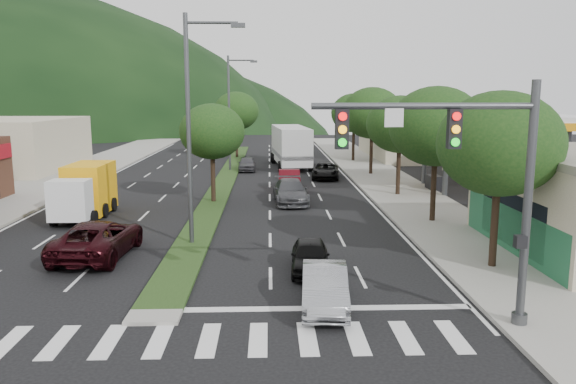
{
  "coord_description": "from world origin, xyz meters",
  "views": [
    {
      "loc": [
        3.48,
        -16.45,
        6.56
      ],
      "look_at": [
        4.41,
        11.06,
        1.85
      ],
      "focal_mm": 35.0,
      "sensor_mm": 36.0,
      "label": 1
    }
  ],
  "objects_px": {
    "sedan_silver": "(325,287)",
    "tree_r_d": "(372,113)",
    "traffic_signal": "(474,168)",
    "car_queue_a": "(310,256)",
    "tree_r_e": "(354,113)",
    "tree_r_b": "(436,126)",
    "car_queue_e": "(247,164)",
    "streetlight_near": "(193,119)",
    "tree_r_a": "(500,144)",
    "car_queue_d": "(325,171)",
    "suv_maroon": "(98,239)",
    "motorhome": "(291,146)",
    "tree_med_far": "(236,111)",
    "car_queue_b": "(291,192)",
    "streetlight_mid": "(231,108)",
    "tree_med_near": "(212,132)",
    "tree_r_c": "(400,124)",
    "car_queue_c": "(289,180)"
  },
  "relations": [
    {
      "from": "car_queue_c",
      "to": "car_queue_e",
      "type": "bearing_deg",
      "value": 108.53
    },
    {
      "from": "car_queue_d",
      "to": "car_queue_e",
      "type": "relative_size",
      "value": 1.22
    },
    {
      "from": "sedan_silver",
      "to": "tree_r_d",
      "type": "bearing_deg",
      "value": 81.16
    },
    {
      "from": "streetlight_mid",
      "to": "car_queue_e",
      "type": "xyz_separation_m",
      "value": [
        1.29,
        0.19,
        -4.95
      ]
    },
    {
      "from": "tree_r_a",
      "to": "car_queue_e",
      "type": "height_order",
      "value": "tree_r_a"
    },
    {
      "from": "tree_med_near",
      "to": "traffic_signal",
      "type": "bearing_deg",
      "value": -65.2
    },
    {
      "from": "tree_r_e",
      "to": "sedan_silver",
      "type": "relative_size",
      "value": 1.68
    },
    {
      "from": "tree_r_e",
      "to": "car_queue_d",
      "type": "bearing_deg",
      "value": -108.71
    },
    {
      "from": "streetlight_near",
      "to": "motorhome",
      "type": "height_order",
      "value": "streetlight_near"
    },
    {
      "from": "car_queue_b",
      "to": "motorhome",
      "type": "relative_size",
      "value": 0.5
    },
    {
      "from": "suv_maroon",
      "to": "car_queue_a",
      "type": "relative_size",
      "value": 1.56
    },
    {
      "from": "tree_med_far",
      "to": "sedan_silver",
      "type": "relative_size",
      "value": 1.74
    },
    {
      "from": "sedan_silver",
      "to": "tree_med_near",
      "type": "bearing_deg",
      "value": 110.46
    },
    {
      "from": "tree_r_c",
      "to": "car_queue_d",
      "type": "distance_m",
      "value": 10.0
    },
    {
      "from": "tree_r_d",
      "to": "car_queue_a",
      "type": "distance_m",
      "value": 27.31
    },
    {
      "from": "traffic_signal",
      "to": "tree_med_far",
      "type": "distance_m",
      "value": 46.43
    },
    {
      "from": "motorhome",
      "to": "traffic_signal",
      "type": "bearing_deg",
      "value": -89.43
    },
    {
      "from": "motorhome",
      "to": "tree_r_d",
      "type": "bearing_deg",
      "value": -47.32
    },
    {
      "from": "tree_r_d",
      "to": "tree_med_near",
      "type": "distance_m",
      "value": 16.99
    },
    {
      "from": "tree_r_b",
      "to": "motorhome",
      "type": "bearing_deg",
      "value": 105.18
    },
    {
      "from": "tree_r_b",
      "to": "motorhome",
      "type": "height_order",
      "value": "tree_r_b"
    },
    {
      "from": "car_queue_a",
      "to": "tree_med_far",
      "type": "bearing_deg",
      "value": 100.36
    },
    {
      "from": "traffic_signal",
      "to": "streetlight_near",
      "type": "height_order",
      "value": "streetlight_near"
    },
    {
      "from": "suv_maroon",
      "to": "car_queue_e",
      "type": "height_order",
      "value": "suv_maroon"
    },
    {
      "from": "tree_r_b",
      "to": "car_queue_e",
      "type": "relative_size",
      "value": 1.86
    },
    {
      "from": "tree_r_c",
      "to": "tree_med_far",
      "type": "bearing_deg",
      "value": 116.57
    },
    {
      "from": "tree_r_d",
      "to": "tree_r_e",
      "type": "height_order",
      "value": "tree_r_d"
    },
    {
      "from": "tree_r_c",
      "to": "streetlight_near",
      "type": "distance_m",
      "value": 16.85
    },
    {
      "from": "traffic_signal",
      "to": "car_queue_a",
      "type": "height_order",
      "value": "traffic_signal"
    },
    {
      "from": "car_queue_a",
      "to": "tree_r_e",
      "type": "bearing_deg",
      "value": 82.24
    },
    {
      "from": "tree_r_a",
      "to": "tree_r_d",
      "type": "relative_size",
      "value": 0.93
    },
    {
      "from": "tree_r_c",
      "to": "tree_med_near",
      "type": "bearing_deg",
      "value": -170.54
    },
    {
      "from": "car_queue_d",
      "to": "tree_r_a",
      "type": "bearing_deg",
      "value": -74.26
    },
    {
      "from": "tree_r_a",
      "to": "car_queue_d",
      "type": "height_order",
      "value": "tree_r_a"
    },
    {
      "from": "tree_r_d",
      "to": "car_queue_e",
      "type": "distance_m",
      "value": 11.88
    },
    {
      "from": "car_queue_e",
      "to": "motorhome",
      "type": "height_order",
      "value": "motorhome"
    },
    {
      "from": "car_queue_a",
      "to": "streetlight_mid",
      "type": "bearing_deg",
      "value": 102.63
    },
    {
      "from": "motorhome",
      "to": "suv_maroon",
      "type": "bearing_deg",
      "value": -111.82
    },
    {
      "from": "tree_r_b",
      "to": "car_queue_a",
      "type": "bearing_deg",
      "value": -131.16
    },
    {
      "from": "streetlight_mid",
      "to": "car_queue_d",
      "type": "distance_m",
      "value": 10.41
    },
    {
      "from": "tree_r_d",
      "to": "suv_maroon",
      "type": "relative_size",
      "value": 1.3
    },
    {
      "from": "suv_maroon",
      "to": "car_queue_e",
      "type": "bearing_deg",
      "value": -96.92
    },
    {
      "from": "tree_med_near",
      "to": "motorhome",
      "type": "height_order",
      "value": "tree_med_near"
    },
    {
      "from": "tree_r_e",
      "to": "tree_r_a",
      "type": "bearing_deg",
      "value": -90.0
    },
    {
      "from": "tree_r_b",
      "to": "suv_maroon",
      "type": "relative_size",
      "value": 1.26
    },
    {
      "from": "streetlight_near",
      "to": "car_queue_d",
      "type": "relative_size",
      "value": 2.2
    },
    {
      "from": "car_queue_e",
      "to": "tree_r_a",
      "type": "bearing_deg",
      "value": -71.37
    },
    {
      "from": "car_queue_a",
      "to": "car_queue_b",
      "type": "relative_size",
      "value": 0.72
    },
    {
      "from": "car_queue_d",
      "to": "motorhome",
      "type": "relative_size",
      "value": 0.46
    },
    {
      "from": "tree_med_near",
      "to": "motorhome",
      "type": "bearing_deg",
      "value": 72.98
    }
  ]
}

